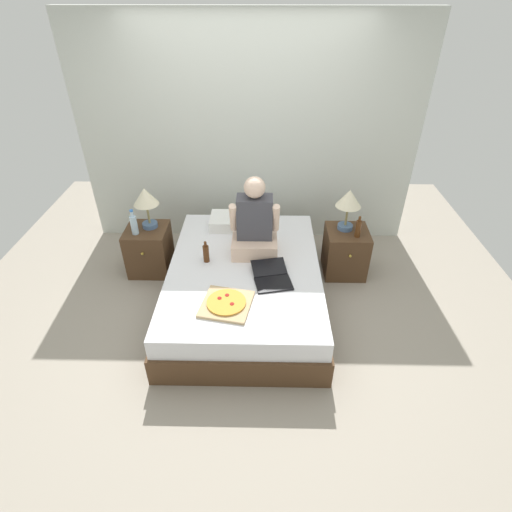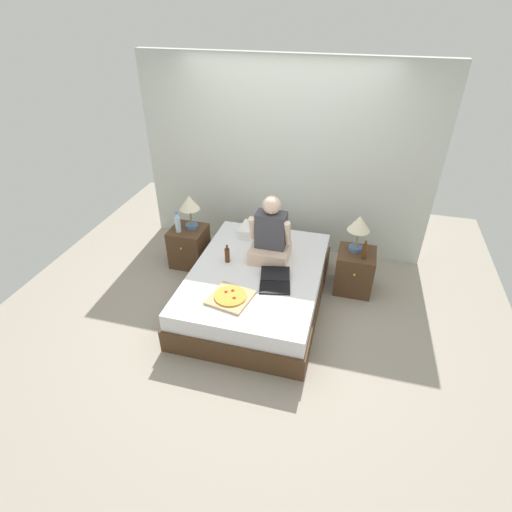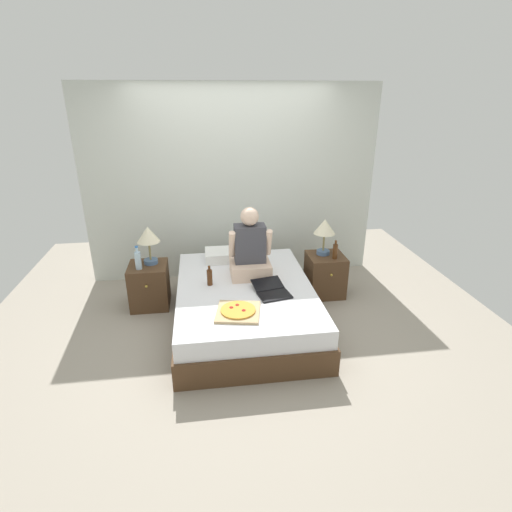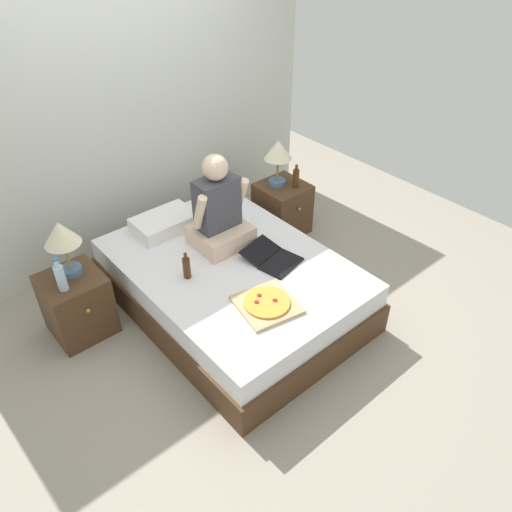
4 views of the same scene
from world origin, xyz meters
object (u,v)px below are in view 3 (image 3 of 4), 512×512
at_px(nightstand_left, 149,285).
at_px(beer_bottle, 335,251).
at_px(lamp_on_left_nightstand, 148,237).
at_px(nightstand_right, 325,275).
at_px(person_seated, 250,251).
at_px(bed, 245,305).
at_px(laptop, 272,291).
at_px(beer_bottle_on_bed, 210,277).
at_px(pizza_box, 238,311).
at_px(lamp_on_right_nightstand, 325,229).
at_px(water_bottle, 138,260).

relative_size(nightstand_left, beer_bottle, 2.26).
bearing_deg(nightstand_left, lamp_on_left_nightstand, 51.38).
height_order(lamp_on_left_nightstand, nightstand_right, lamp_on_left_nightstand).
relative_size(nightstand_right, person_seated, 0.67).
xyz_separation_m(bed, laptop, (0.26, -0.21, 0.25)).
bearing_deg(beer_bottle_on_bed, beer_bottle, 14.44).
distance_m(nightstand_left, person_seated, 1.30).
xyz_separation_m(lamp_on_left_nightstand, beer_bottle_on_bed, (0.67, -0.54, -0.29)).
bearing_deg(beer_bottle, pizza_box, -141.24).
relative_size(lamp_on_left_nightstand, lamp_on_right_nightstand, 1.00).
distance_m(nightstand_right, lamp_on_right_nightstand, 0.59).
bearing_deg(beer_bottle_on_bed, pizza_box, -68.96).
bearing_deg(lamp_on_left_nightstand, laptop, -32.40).
xyz_separation_m(nightstand_right, beer_bottle_on_bed, (-1.44, -0.49, 0.29)).
height_order(nightstand_left, beer_bottle_on_bed, beer_bottle_on_bed).
distance_m(nightstand_left, laptop, 1.55).
bearing_deg(beer_bottle, bed, -158.14).
height_order(nightstand_right, beer_bottle_on_bed, beer_bottle_on_bed).
xyz_separation_m(nightstand_left, nightstand_right, (2.15, 0.00, 0.00)).
distance_m(nightstand_right, beer_bottle, 0.38).
distance_m(beer_bottle, person_seated, 1.08).
xyz_separation_m(bed, water_bottle, (-1.15, 0.47, 0.40)).
xyz_separation_m(nightstand_left, beer_bottle_on_bed, (0.71, -0.49, 0.29)).
relative_size(nightstand_left, pizza_box, 1.11).
relative_size(bed, nightstand_left, 3.93).
xyz_separation_m(bed, nightstand_left, (-1.07, 0.56, 0.03)).
relative_size(person_seated, beer_bottle_on_bed, 3.55).
bearing_deg(nightstand_left, nightstand_right, 0.00).
height_order(lamp_on_left_nightstand, laptop, lamp_on_left_nightstand).
height_order(person_seated, beer_bottle_on_bed, person_seated).
xyz_separation_m(water_bottle, beer_bottle_on_bed, (0.79, -0.40, -0.08)).
height_order(laptop, pizza_box, laptop).
bearing_deg(water_bottle, person_seated, -9.18).
distance_m(lamp_on_right_nightstand, pizza_box, 1.69).
xyz_separation_m(nightstand_left, laptop, (1.33, -0.77, 0.22)).
bearing_deg(laptop, beer_bottle_on_bed, 155.80).
distance_m(beer_bottle, laptop, 1.12).
xyz_separation_m(lamp_on_right_nightstand, laptop, (-0.78, -0.82, -0.36)).
bearing_deg(lamp_on_right_nightstand, bed, -149.74).
height_order(water_bottle, person_seated, person_seated).
bearing_deg(lamp_on_left_nightstand, person_seated, -16.87).
distance_m(person_seated, beer_bottle_on_bed, 0.54).
bearing_deg(nightstand_right, nightstand_left, 180.00).
bearing_deg(person_seated, lamp_on_left_nightstand, 163.13).
bearing_deg(lamp_on_left_nightstand, nightstand_left, -128.62).
height_order(lamp_on_left_nightstand, lamp_on_right_nightstand, same).
bearing_deg(water_bottle, beer_bottle, -0.25).
xyz_separation_m(laptop, beer_bottle_on_bed, (-0.63, 0.28, 0.07)).
bearing_deg(pizza_box, beer_bottle_on_bed, 111.04).
height_order(water_bottle, laptop, water_bottle).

